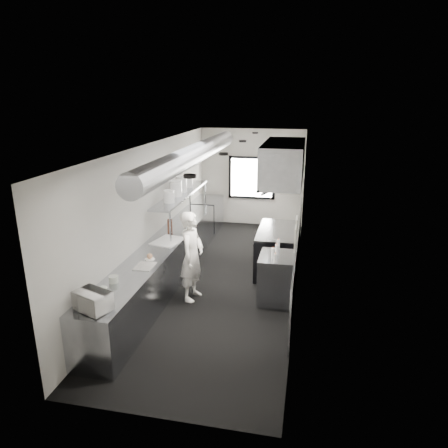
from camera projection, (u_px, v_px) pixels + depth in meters
The scene contains 35 objects.
floor at pixel (224, 279), 8.72m from camera, with size 3.00×8.00×0.01m, color black.
ceiling at pixel (224, 145), 7.88m from camera, with size 3.00×8.00×0.01m, color silver.
wall_back at pixel (252, 178), 12.03m from camera, with size 3.00×0.02×2.80m, color beige.
wall_front at pixel (150, 315), 4.56m from camera, with size 3.00×0.02×2.80m, color beige.
wall_left at pixel (153, 211), 8.59m from camera, with size 0.02×8.00×2.80m, color beige.
wall_right at pixel (300, 220), 8.01m from camera, with size 0.02×8.00×2.80m, color beige.
wall_cladding at pixel (297, 255), 8.54m from camera, with size 0.03×5.50×1.10m, color #92979F.
hvac_duct at pixel (194, 154), 8.46m from camera, with size 0.40×0.40×6.40m, color #909398.
service_window at pixel (252, 178), 12.00m from camera, with size 1.36×0.05×1.25m.
exhaust_hood at pixel (283, 162), 8.44m from camera, with size 0.81×2.20×0.88m.
prep_counter at pixel (163, 264), 8.34m from camera, with size 0.70×6.00×0.90m, color #92979F.
pass_shelf at pixel (182, 195), 9.42m from camera, with size 0.45×3.00×0.68m.
range at pixel (277, 250), 9.03m from camera, with size 0.88×1.60×0.94m.
bottle_station at pixel (277, 278), 7.70m from camera, with size 0.65×0.80×0.90m, color #92979F.
far_work_table at pixel (207, 214), 11.79m from camera, with size 0.70×1.20×0.90m, color #92979F.
notice_sheet_a at pixel (296, 229), 6.83m from camera, with size 0.02×0.28×0.38m, color silver.
notice_sheet_b at pixel (295, 239), 6.52m from camera, with size 0.02×0.28×0.38m, color silver.
line_cook at pixel (192, 256), 7.67m from camera, with size 0.62×0.41×1.71m, color white.
microwave at pixel (92, 301), 5.63m from camera, with size 0.45×0.35×0.27m, color silver.
deli_tub_a at pixel (102, 291), 6.08m from camera, with size 0.15×0.15×0.11m, color beige.
deli_tub_b at pixel (114, 279), 6.48m from camera, with size 0.15×0.15×0.11m, color beige.
newspaper at pixel (145, 266), 7.10m from camera, with size 0.31×0.39×0.01m, color beige.
small_plate at pixel (150, 259), 7.39m from camera, with size 0.17×0.17×0.01m, color white.
pastry at pixel (150, 256), 7.37m from camera, with size 0.10×0.10×0.10m, color tan.
cutting_board at pixel (168, 241), 8.29m from camera, with size 0.49×0.65×0.02m, color silver.
knife_block at pixel (170, 226), 8.89m from camera, with size 0.10×0.22×0.24m, color #522B1D.
plate_stack_a at pixel (169, 196), 8.56m from camera, with size 0.22×0.22×0.26m, color white.
plate_stack_b at pixel (176, 188), 9.10m from camera, with size 0.27×0.27×0.35m, color white.
plate_stack_c at pixel (181, 184), 9.48m from camera, with size 0.25×0.25×0.36m, color white.
plate_stack_d at pixel (188, 180), 9.96m from camera, with size 0.22×0.22×0.34m, color white.
squeeze_bottle_a at pixel (275, 258), 7.25m from camera, with size 0.05×0.05×0.16m, color silver.
squeeze_bottle_b at pixel (273, 253), 7.43m from camera, with size 0.06×0.06×0.19m, color silver.
squeeze_bottle_c at pixel (277, 250), 7.58m from camera, with size 0.06×0.06×0.19m, color silver.
squeeze_bottle_d at pixel (277, 249), 7.68m from camera, with size 0.06×0.06×0.17m, color silver.
squeeze_bottle_e at pixel (278, 244), 7.86m from camera, with size 0.06×0.06×0.19m, color silver.
Camera 1 is at (1.62, -7.80, 3.73)m, focal length 33.20 mm.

